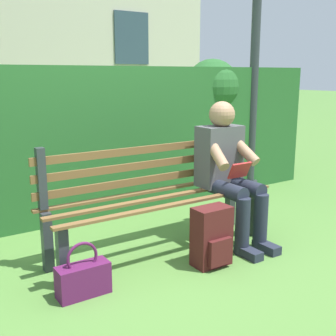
# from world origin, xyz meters

# --- Properties ---
(ground) EXTENTS (60.00, 60.00, 0.00)m
(ground) POSITION_xyz_m (0.00, 0.00, 0.00)
(ground) COLOR #517F38
(park_bench) EXTENTS (1.92, 0.48, 0.91)m
(park_bench) POSITION_xyz_m (0.00, -0.08, 0.47)
(park_bench) COLOR #2D3338
(park_bench) RESTS_ON ground
(person_seated) EXTENTS (0.44, 0.73, 1.19)m
(person_seated) POSITION_xyz_m (-0.61, 0.10, 0.64)
(person_seated) COLOR #4C4C51
(person_seated) RESTS_ON ground
(hedge_backdrop) EXTENTS (6.34, 0.79, 1.59)m
(hedge_backdrop) POSITION_xyz_m (0.32, -1.39, 0.78)
(hedge_backdrop) COLOR #265B28
(hedge_backdrop) RESTS_ON ground
(backpack) EXTENTS (0.28, 0.24, 0.45)m
(backpack) POSITION_xyz_m (-0.18, 0.42, 0.22)
(backpack) COLOR #4C1919
(backpack) RESTS_ON ground
(handbag) EXTENTS (0.34, 0.14, 0.37)m
(handbag) POSITION_xyz_m (0.81, 0.32, 0.12)
(handbag) COLOR #59194C
(handbag) RESTS_ON ground
(lamp_post) EXTENTS (0.26, 0.26, 3.19)m
(lamp_post) POSITION_xyz_m (-2.00, -1.04, 1.90)
(lamp_post) COLOR #2D3338
(lamp_post) RESTS_ON ground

